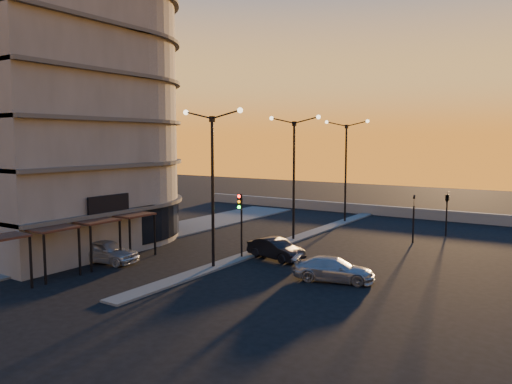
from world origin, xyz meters
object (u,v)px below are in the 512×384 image
object	(u,v)px
traffic_light_main	(240,215)
car_wagon	(334,269)
car_sedan	(276,249)
streetlamp_mid	(294,168)
car_hatchback	(106,251)

from	to	relation	value
traffic_light_main	car_wagon	xyz separation A→B (m)	(7.20, -1.41, -2.25)
traffic_light_main	car_sedan	world-z (taller)	traffic_light_main
streetlamp_mid	car_sedan	world-z (taller)	streetlamp_mid
traffic_light_main	car_hatchback	distance (m)	8.78
traffic_light_main	car_wagon	size ratio (longest dim) A/B	0.96
car_sedan	car_wagon	bearing A→B (deg)	-102.49
car_sedan	car_wagon	size ratio (longest dim) A/B	0.92
traffic_light_main	car_sedan	distance (m)	3.19
streetlamp_mid	car_hatchback	bearing A→B (deg)	-117.25
car_hatchback	car_sedan	xyz separation A→B (m)	(8.48, 6.64, -0.07)
streetlamp_mid	car_wagon	world-z (taller)	streetlamp_mid
car_wagon	car_sedan	bearing A→B (deg)	49.21
streetlamp_mid	car_sedan	xyz separation A→B (m)	(1.98, -5.98, -4.92)
streetlamp_mid	car_sedan	bearing A→B (deg)	-71.69
car_hatchback	car_sedan	size ratio (longest dim) A/B	1.07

